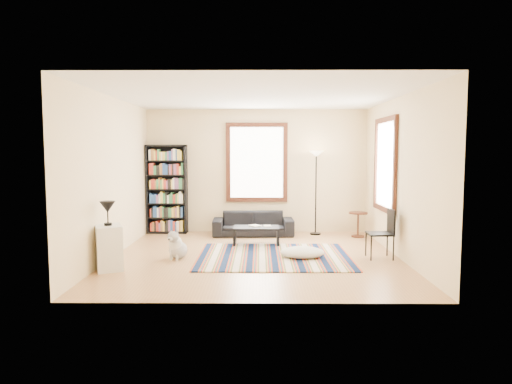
{
  "coord_description": "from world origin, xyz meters",
  "views": [
    {
      "loc": [
        0.07,
        -7.93,
        1.86
      ],
      "look_at": [
        0.0,
        0.5,
        1.1
      ],
      "focal_mm": 32.0,
      "sensor_mm": 36.0,
      "label": 1
    }
  ],
  "objects_px": {
    "sofa": "(253,224)",
    "side_table": "(358,225)",
    "coffee_table": "(256,236)",
    "floor_lamp": "(316,193)",
    "folding_chair": "(380,234)",
    "dog": "(178,244)",
    "bookshelf": "(167,189)",
    "floor_cushion": "(302,252)",
    "white_cabinet": "(109,248)"
  },
  "relations": [
    {
      "from": "floor_cushion",
      "to": "dog",
      "type": "bearing_deg",
      "value": -178.52
    },
    {
      "from": "sofa",
      "to": "bookshelf",
      "type": "distance_m",
      "value": 2.11
    },
    {
      "from": "folding_chair",
      "to": "dog",
      "type": "bearing_deg",
      "value": 179.7
    },
    {
      "from": "bookshelf",
      "to": "floor_cushion",
      "type": "xyz_separation_m",
      "value": [
        2.84,
        -2.43,
        -0.9
      ]
    },
    {
      "from": "coffee_table",
      "to": "dog",
      "type": "bearing_deg",
      "value": -138.75
    },
    {
      "from": "floor_cushion",
      "to": "floor_lamp",
      "type": "bearing_deg",
      "value": 77.42
    },
    {
      "from": "sofa",
      "to": "bookshelf",
      "type": "bearing_deg",
      "value": 170.41
    },
    {
      "from": "floor_cushion",
      "to": "white_cabinet",
      "type": "distance_m",
      "value": 3.23
    },
    {
      "from": "bookshelf",
      "to": "folding_chair",
      "type": "relative_size",
      "value": 2.33
    },
    {
      "from": "sofa",
      "to": "side_table",
      "type": "xyz_separation_m",
      "value": [
        2.28,
        -0.2,
        0.01
      ]
    },
    {
      "from": "bookshelf",
      "to": "floor_cushion",
      "type": "bearing_deg",
      "value": -40.46
    },
    {
      "from": "coffee_table",
      "to": "floor_lamp",
      "type": "xyz_separation_m",
      "value": [
        1.31,
        1.13,
        0.75
      ]
    },
    {
      "from": "floor_cushion",
      "to": "floor_lamp",
      "type": "xyz_separation_m",
      "value": [
        0.5,
        2.26,
        0.83
      ]
    },
    {
      "from": "sofa",
      "to": "dog",
      "type": "relative_size",
      "value": 3.56
    },
    {
      "from": "coffee_table",
      "to": "floor_lamp",
      "type": "bearing_deg",
      "value": 40.67
    },
    {
      "from": "bookshelf",
      "to": "white_cabinet",
      "type": "distance_m",
      "value": 3.31
    },
    {
      "from": "sofa",
      "to": "folding_chair",
      "type": "relative_size",
      "value": 2.06
    },
    {
      "from": "dog",
      "to": "floor_lamp",
      "type": "bearing_deg",
      "value": 60.21
    },
    {
      "from": "side_table",
      "to": "folding_chair",
      "type": "xyz_separation_m",
      "value": [
        -0.05,
        -1.97,
        0.16
      ]
    },
    {
      "from": "side_table",
      "to": "white_cabinet",
      "type": "height_order",
      "value": "white_cabinet"
    },
    {
      "from": "sofa",
      "to": "dog",
      "type": "distance_m",
      "value": 2.55
    },
    {
      "from": "bookshelf",
      "to": "floor_lamp",
      "type": "xyz_separation_m",
      "value": [
        3.35,
        -0.17,
        -0.07
      ]
    },
    {
      "from": "coffee_table",
      "to": "white_cabinet",
      "type": "bearing_deg",
      "value": -139.95
    },
    {
      "from": "sofa",
      "to": "white_cabinet",
      "type": "xyz_separation_m",
      "value": [
        -2.22,
        -2.96,
        0.09
      ]
    },
    {
      "from": "floor_lamp",
      "to": "white_cabinet",
      "type": "height_order",
      "value": "floor_lamp"
    },
    {
      "from": "sofa",
      "to": "floor_lamp",
      "type": "distance_m",
      "value": 1.55
    },
    {
      "from": "floor_cushion",
      "to": "coffee_table",
      "type": "bearing_deg",
      "value": 125.81
    },
    {
      "from": "side_table",
      "to": "dog",
      "type": "relative_size",
      "value": 1.09
    },
    {
      "from": "coffee_table",
      "to": "floor_cushion",
      "type": "bearing_deg",
      "value": -54.19
    },
    {
      "from": "side_table",
      "to": "folding_chair",
      "type": "height_order",
      "value": "folding_chair"
    },
    {
      "from": "floor_cushion",
      "to": "side_table",
      "type": "bearing_deg",
      "value": 54.67
    },
    {
      "from": "floor_cushion",
      "to": "floor_lamp",
      "type": "relative_size",
      "value": 0.41
    },
    {
      "from": "folding_chair",
      "to": "dog",
      "type": "relative_size",
      "value": 1.73
    },
    {
      "from": "bookshelf",
      "to": "sofa",
      "type": "bearing_deg",
      "value": -7.86
    },
    {
      "from": "folding_chair",
      "to": "dog",
      "type": "distance_m",
      "value": 3.5
    },
    {
      "from": "floor_lamp",
      "to": "side_table",
      "type": "xyz_separation_m",
      "value": [
        0.88,
        -0.3,
        -0.66
      ]
    },
    {
      "from": "white_cabinet",
      "to": "side_table",
      "type": "bearing_deg",
      "value": 7.46
    },
    {
      "from": "folding_chair",
      "to": "white_cabinet",
      "type": "distance_m",
      "value": 4.52
    },
    {
      "from": "sofa",
      "to": "coffee_table",
      "type": "height_order",
      "value": "sofa"
    },
    {
      "from": "bookshelf",
      "to": "coffee_table",
      "type": "relative_size",
      "value": 2.22
    },
    {
      "from": "coffee_table",
      "to": "floor_cushion",
      "type": "relative_size",
      "value": 1.17
    },
    {
      "from": "folding_chair",
      "to": "side_table",
      "type": "bearing_deg",
      "value": 87.54
    },
    {
      "from": "white_cabinet",
      "to": "floor_cushion",
      "type": "bearing_deg",
      "value": -9.54
    },
    {
      "from": "side_table",
      "to": "coffee_table",
      "type": "bearing_deg",
      "value": -159.29
    },
    {
      "from": "bookshelf",
      "to": "folding_chair",
      "type": "bearing_deg",
      "value": -30.25
    },
    {
      "from": "white_cabinet",
      "to": "sofa",
      "type": "bearing_deg",
      "value": 29.0
    },
    {
      "from": "floor_cushion",
      "to": "side_table",
      "type": "xyz_separation_m",
      "value": [
        1.39,
        1.96,
        0.17
      ]
    },
    {
      "from": "floor_lamp",
      "to": "dog",
      "type": "height_order",
      "value": "floor_lamp"
    },
    {
      "from": "bookshelf",
      "to": "dog",
      "type": "relative_size",
      "value": 4.02
    },
    {
      "from": "folding_chair",
      "to": "floor_cushion",
      "type": "bearing_deg",
      "value": 178.45
    }
  ]
}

